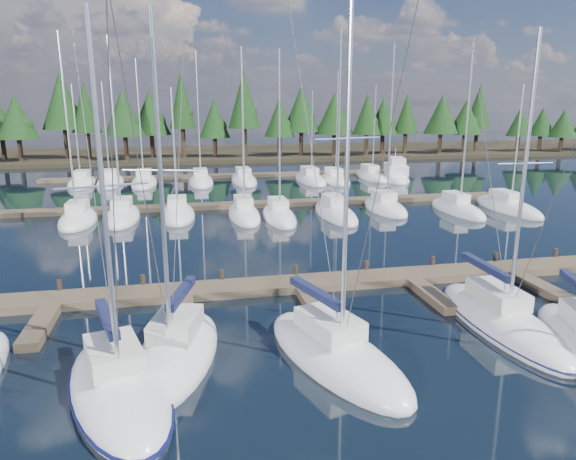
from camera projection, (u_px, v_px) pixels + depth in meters
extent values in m
plane|color=black|center=(264.00, 232.00, 38.31)|extent=(260.00, 260.00, 0.00)
cube|color=black|center=(213.00, 153.00, 95.28)|extent=(220.00, 30.00, 0.60)
cube|color=brown|center=(300.00, 284.00, 26.85)|extent=(44.00, 2.00, 0.40)
cube|color=brown|center=(39.00, 327.00, 21.65)|extent=(0.90, 4.00, 0.40)
cube|color=brown|center=(184.00, 315.00, 22.82)|extent=(0.90, 4.00, 0.40)
cube|color=brown|center=(314.00, 305.00, 24.00)|extent=(0.90, 4.00, 0.40)
cube|color=brown|center=(433.00, 296.00, 25.17)|extent=(0.90, 4.00, 0.40)
cube|color=brown|center=(541.00, 287.00, 26.34)|extent=(0.90, 4.00, 0.40)
cylinder|color=#2F241A|center=(60.00, 289.00, 25.39)|extent=(0.26, 0.26, 0.90)
cylinder|color=#2F241A|center=(143.00, 283.00, 26.18)|extent=(0.26, 0.26, 0.90)
cylinder|color=#2F241A|center=(222.00, 278.00, 26.96)|extent=(0.26, 0.26, 0.90)
cylinder|color=#2F241A|center=(296.00, 273.00, 27.74)|extent=(0.26, 0.26, 0.90)
cylinder|color=#2F241A|center=(366.00, 268.00, 28.52)|extent=(0.26, 0.26, 0.90)
cylinder|color=#2F241A|center=(432.00, 264.00, 29.30)|extent=(0.26, 0.26, 0.90)
cylinder|color=#2F241A|center=(495.00, 260.00, 30.09)|extent=(0.26, 0.26, 0.90)
cylinder|color=#2F241A|center=(555.00, 256.00, 30.87)|extent=(0.26, 0.26, 0.90)
cube|color=brown|center=(247.00, 204.00, 47.76)|extent=(50.00, 1.80, 0.40)
cube|color=brown|center=(228.00, 176.00, 66.78)|extent=(46.00, 1.80, 0.40)
ellipsoid|color=silver|center=(119.00, 392.00, 16.87)|extent=(4.95, 8.26, 1.90)
cube|color=beige|center=(114.00, 354.00, 16.92)|extent=(2.23, 2.83, 0.70)
cylinder|color=silver|center=(104.00, 205.00, 15.01)|extent=(0.20, 0.20, 11.00)
cylinder|color=silver|center=(107.00, 322.00, 17.54)|extent=(1.05, 3.31, 0.12)
cube|color=#15193A|center=(107.00, 318.00, 17.50)|extent=(1.23, 3.22, 0.30)
cylinder|color=silver|center=(102.00, 186.00, 14.88)|extent=(2.55, 0.79, 0.07)
cylinder|color=#3F3F44|center=(114.00, 221.00, 13.61)|extent=(0.95, 3.24, 11.30)
cylinder|color=#3F3F44|center=(95.00, 198.00, 16.81)|extent=(1.17, 3.98, 11.31)
ellipsoid|color=#0C0E3C|center=(119.00, 390.00, 16.86)|extent=(5.15, 8.59, 0.18)
ellipsoid|color=silver|center=(175.00, 358.00, 19.09)|extent=(4.76, 8.09, 1.90)
cube|color=beige|center=(176.00, 324.00, 19.17)|extent=(2.15, 2.76, 0.70)
cylinder|color=silver|center=(161.00, 187.00, 17.16)|extent=(0.20, 0.20, 11.32)
cylinder|color=silver|center=(181.00, 297.00, 19.88)|extent=(1.00, 3.26, 0.12)
cube|color=#15193A|center=(181.00, 293.00, 19.84)|extent=(1.19, 3.17, 0.30)
cylinder|color=silver|center=(160.00, 170.00, 17.02)|extent=(2.49, 0.75, 0.07)
cylinder|color=#3F3F44|center=(145.00, 200.00, 15.61)|extent=(0.90, 3.19, 11.62)
cylinder|color=#3F3F44|center=(178.00, 182.00, 19.15)|extent=(1.11, 3.92, 11.63)
ellipsoid|color=silver|center=(335.00, 357.00, 19.18)|extent=(5.26, 8.77, 1.90)
cube|color=beige|center=(330.00, 323.00, 19.24)|extent=(2.32, 3.01, 0.70)
cylinder|color=silver|center=(347.00, 159.00, 17.03)|extent=(0.20, 0.20, 13.19)
cylinder|color=silver|center=(316.00, 296.00, 19.90)|extent=(1.21, 3.51, 0.12)
cube|color=#15193A|center=(316.00, 293.00, 19.86)|extent=(1.38, 3.42, 0.30)
cylinder|color=silver|center=(348.00, 138.00, 16.87)|extent=(2.52, 0.85, 0.07)
cylinder|color=#3F3F44|center=(381.00, 169.00, 15.56)|extent=(1.11, 3.43, 13.50)
cylinder|color=#3F3F44|center=(312.00, 157.00, 18.93)|extent=(1.36, 4.22, 13.50)
ellipsoid|color=silver|center=(501.00, 324.00, 22.07)|extent=(2.75, 8.96, 1.90)
cube|color=beige|center=(498.00, 294.00, 22.20)|extent=(1.49, 2.88, 0.70)
cylinder|color=silver|center=(524.00, 178.00, 20.10)|extent=(0.16, 0.16, 11.09)
cylinder|color=silver|center=(485.00, 270.00, 23.04)|extent=(0.17, 3.93, 0.12)
cube|color=#15193A|center=(486.00, 267.00, 23.01)|extent=(0.40, 3.75, 0.30)
cylinder|color=silver|center=(525.00, 163.00, 19.97)|extent=(2.38, 0.10, 0.07)
cylinder|color=#3F3F44|center=(557.00, 189.00, 18.31)|extent=(0.08, 3.87, 11.40)
cylinder|color=#3F3F44|center=(489.00, 174.00, 22.39)|extent=(0.09, 4.76, 11.41)
ellipsoid|color=#0C0E3C|center=(501.00, 322.00, 22.05)|extent=(2.87, 9.32, 0.18)
ellipsoid|color=silver|center=(78.00, 221.00, 41.26)|extent=(2.77, 7.19, 1.90)
cube|color=beige|center=(77.00, 206.00, 41.31)|extent=(1.52, 2.30, 0.70)
cylinder|color=silver|center=(67.00, 125.00, 39.08)|extent=(0.16, 0.16, 13.55)
ellipsoid|color=silver|center=(122.00, 218.00, 42.53)|extent=(2.76, 8.28, 1.90)
cube|color=beige|center=(122.00, 202.00, 42.63)|extent=(1.52, 2.65, 0.70)
cylinder|color=silver|center=(114.00, 125.00, 40.31)|extent=(0.16, 0.16, 13.42)
ellipsoid|color=silver|center=(178.00, 216.00, 43.25)|extent=(2.82, 7.69, 1.90)
cube|color=beige|center=(177.00, 201.00, 43.33)|extent=(1.55, 2.46, 0.70)
cylinder|color=silver|center=(174.00, 149.00, 41.52)|extent=(0.16, 0.16, 9.59)
ellipsoid|color=silver|center=(244.00, 215.00, 43.33)|extent=(2.52, 8.37, 1.90)
cube|color=beige|center=(243.00, 201.00, 43.43)|extent=(1.38, 2.68, 0.70)
cylinder|color=silver|center=(243.00, 129.00, 41.20)|extent=(0.16, 0.16, 12.64)
ellipsoid|color=silver|center=(279.00, 218.00, 42.56)|extent=(2.46, 7.99, 1.90)
cube|color=beige|center=(278.00, 202.00, 42.65)|extent=(1.35, 2.56, 0.70)
cylinder|color=silver|center=(279.00, 131.00, 40.48)|extent=(0.16, 0.16, 12.43)
ellipsoid|color=silver|center=(335.00, 214.00, 43.82)|extent=(2.69, 9.20, 1.90)
cube|color=beige|center=(334.00, 199.00, 43.97)|extent=(1.48, 2.94, 0.70)
cylinder|color=silver|center=(339.00, 121.00, 41.49)|extent=(0.16, 0.16, 14.02)
ellipsoid|color=silver|center=(385.00, 209.00, 45.99)|extent=(2.81, 7.62, 1.90)
cube|color=beige|center=(384.00, 195.00, 46.06)|extent=(1.55, 2.44, 0.70)
cylinder|color=silver|center=(391.00, 125.00, 43.83)|extent=(0.16, 0.16, 13.19)
ellipsoid|color=silver|center=(457.00, 211.00, 45.29)|extent=(2.43, 8.34, 1.90)
cube|color=beige|center=(456.00, 196.00, 45.40)|extent=(1.34, 2.67, 0.70)
cylinder|color=silver|center=(467.00, 125.00, 43.11)|extent=(0.16, 0.16, 13.13)
ellipsoid|color=silver|center=(507.00, 209.00, 46.16)|extent=(2.60, 9.41, 1.90)
cube|color=beige|center=(505.00, 195.00, 46.31)|extent=(1.43, 3.01, 0.70)
cylinder|color=silver|center=(517.00, 144.00, 44.31)|extent=(0.16, 0.16, 9.92)
ellipsoid|color=silver|center=(82.00, 184.00, 60.10)|extent=(2.89, 8.56, 1.90)
cube|color=beige|center=(81.00, 173.00, 60.22)|extent=(1.59, 2.74, 0.70)
cylinder|color=silver|center=(76.00, 131.00, 58.23)|extent=(0.16, 0.16, 10.49)
ellipsoid|color=silver|center=(111.00, 183.00, 60.84)|extent=(2.92, 8.95, 1.90)
cube|color=beige|center=(110.00, 173.00, 60.98)|extent=(1.61, 2.86, 0.70)
cylinder|color=silver|center=(106.00, 130.00, 58.92)|extent=(0.16, 0.16, 10.74)
ellipsoid|color=silver|center=(144.00, 183.00, 60.78)|extent=(2.89, 9.82, 1.90)
cube|color=beige|center=(144.00, 173.00, 60.96)|extent=(1.59, 3.14, 0.70)
cylinder|color=silver|center=(140.00, 119.00, 58.52)|extent=(0.16, 0.16, 13.21)
ellipsoid|color=silver|center=(201.00, 182.00, 61.47)|extent=(2.88, 9.34, 1.90)
cube|color=beige|center=(200.00, 172.00, 61.62)|extent=(1.58, 2.99, 0.70)
cylinder|color=silver|center=(198.00, 115.00, 59.12)|extent=(0.16, 0.16, 14.16)
ellipsoid|color=silver|center=(244.00, 181.00, 62.62)|extent=(2.90, 9.92, 1.90)
cube|color=beige|center=(243.00, 171.00, 62.81)|extent=(1.59, 3.17, 0.70)
cylinder|color=silver|center=(243.00, 121.00, 60.43)|extent=(0.16, 0.16, 12.63)
ellipsoid|color=silver|center=(310.00, 180.00, 63.23)|extent=(2.99, 10.32, 1.90)
cube|color=beige|center=(309.00, 170.00, 63.43)|extent=(1.64, 3.30, 0.70)
cylinder|color=silver|center=(312.00, 133.00, 61.35)|extent=(0.16, 0.16, 9.84)
ellipsoid|color=silver|center=(335.00, 181.00, 62.61)|extent=(2.99, 8.17, 1.90)
cube|color=beige|center=(334.00, 171.00, 62.71)|extent=(1.64, 2.61, 0.70)
cylinder|color=silver|center=(337.00, 123.00, 60.56)|extent=(0.16, 0.16, 12.08)
ellipsoid|color=silver|center=(371.00, 177.00, 65.68)|extent=(2.75, 9.20, 1.90)
cube|color=beige|center=(370.00, 167.00, 65.82)|extent=(1.51, 2.94, 0.70)
cylinder|color=silver|center=(374.00, 128.00, 63.75)|extent=(0.16, 0.16, 10.62)
ellipsoid|color=silver|center=(395.00, 179.00, 64.58)|extent=(5.29, 9.80, 1.87)
cube|color=silver|center=(396.00, 169.00, 64.28)|extent=(3.51, 5.54, 1.24)
cube|color=beige|center=(397.00, 161.00, 63.58)|extent=(2.45, 3.58, 0.93)
cylinder|color=silver|center=(395.00, 155.00, 64.78)|extent=(0.10, 0.10, 1.66)
cylinder|color=black|center=(4.00, 149.00, 81.97)|extent=(0.70, 0.70, 3.18)
cone|color=black|center=(0.00, 119.00, 80.84)|extent=(4.62, 4.62, 6.19)
ellipsoid|color=black|center=(4.00, 128.00, 81.28)|extent=(2.77, 2.77, 2.77)
cylinder|color=black|center=(20.00, 150.00, 79.55)|extent=(0.70, 0.70, 3.42)
cone|color=black|center=(16.00, 117.00, 78.34)|extent=(6.04, 6.04, 6.64)
ellipsoid|color=black|center=(21.00, 127.00, 78.81)|extent=(3.63, 3.63, 3.63)
cylinder|color=black|center=(66.00, 144.00, 83.59)|extent=(0.70, 0.70, 4.68)
cone|color=black|center=(62.00, 100.00, 81.93)|extent=(6.62, 6.62, 9.09)
ellipsoid|color=black|center=(67.00, 113.00, 82.53)|extent=(3.97, 3.97, 3.97)
cylinder|color=black|center=(89.00, 145.00, 83.56)|extent=(0.70, 0.70, 4.11)
cone|color=black|center=(85.00, 107.00, 82.10)|extent=(4.65, 4.65, 8.00)
ellipsoid|color=black|center=(89.00, 119.00, 82.64)|extent=(2.79, 2.79, 2.79)
cylinder|color=black|center=(126.00, 148.00, 81.30)|extent=(0.70, 0.70, 3.73)
cone|color=black|center=(123.00, 112.00, 79.97)|extent=(6.24, 6.24, 7.25)
ellipsoid|color=black|center=(128.00, 123.00, 80.47)|extent=(3.74, 3.74, 3.74)
cylinder|color=black|center=(152.00, 146.00, 85.47)|extent=(0.70, 0.70, 3.68)
cone|color=black|center=(150.00, 113.00, 84.17)|extent=(6.41, 6.41, 7.15)
ellipsoid|color=black|center=(154.00, 123.00, 84.66)|extent=(3.84, 3.84, 3.84)
cylinder|color=black|center=(184.00, 143.00, 84.94)|extent=(0.70, 0.70, 4.70)
cone|color=black|center=(182.00, 100.00, 83.28)|extent=(4.29, 4.29, 9.14)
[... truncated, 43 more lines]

